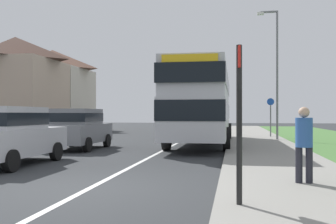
{
  "coord_description": "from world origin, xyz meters",
  "views": [
    {
      "loc": [
        2.92,
        -7.55,
        1.52
      ],
      "look_at": [
        0.55,
        6.44,
        1.6
      ],
      "focal_mm": 41.65,
      "sensor_mm": 36.0,
      "label": 1
    }
  ],
  "objects_px": {
    "pedestrian_at_stop": "(304,141)",
    "bus_stop_sign": "(239,113)",
    "street_lamp_mid": "(275,66)",
    "double_decker_bus": "(202,102)",
    "parked_car_silver": "(8,134)",
    "parked_car_grey": "(78,127)",
    "cycle_route_sign": "(271,116)"
  },
  "relations": [
    {
      "from": "pedestrian_at_stop",
      "to": "bus_stop_sign",
      "type": "distance_m",
      "value": 2.56
    },
    {
      "from": "bus_stop_sign",
      "to": "street_lamp_mid",
      "type": "bearing_deg",
      "value": 82.27
    },
    {
      "from": "double_decker_bus",
      "to": "pedestrian_at_stop",
      "type": "bearing_deg",
      "value": -74.96
    },
    {
      "from": "parked_car_silver",
      "to": "street_lamp_mid",
      "type": "bearing_deg",
      "value": 52.9
    },
    {
      "from": "parked_car_grey",
      "to": "cycle_route_sign",
      "type": "relative_size",
      "value": 1.56
    },
    {
      "from": "double_decker_bus",
      "to": "cycle_route_sign",
      "type": "distance_m",
      "value": 7.01
    },
    {
      "from": "parked_car_silver",
      "to": "street_lamp_mid",
      "type": "height_order",
      "value": "street_lamp_mid"
    },
    {
      "from": "double_decker_bus",
      "to": "bus_stop_sign",
      "type": "bearing_deg",
      "value": -82.94
    },
    {
      "from": "bus_stop_sign",
      "to": "cycle_route_sign",
      "type": "relative_size",
      "value": 1.03
    },
    {
      "from": "double_decker_bus",
      "to": "pedestrian_at_stop",
      "type": "height_order",
      "value": "double_decker_bus"
    },
    {
      "from": "cycle_route_sign",
      "to": "street_lamp_mid",
      "type": "bearing_deg",
      "value": -89.99
    },
    {
      "from": "bus_stop_sign",
      "to": "cycle_route_sign",
      "type": "height_order",
      "value": "bus_stop_sign"
    },
    {
      "from": "street_lamp_mid",
      "to": "pedestrian_at_stop",
      "type": "bearing_deg",
      "value": -93.53
    },
    {
      "from": "bus_stop_sign",
      "to": "street_lamp_mid",
      "type": "distance_m",
      "value": 16.49
    },
    {
      "from": "double_decker_bus",
      "to": "parked_car_grey",
      "type": "bearing_deg",
      "value": -147.05
    },
    {
      "from": "parked_car_silver",
      "to": "cycle_route_sign",
      "type": "height_order",
      "value": "cycle_route_sign"
    },
    {
      "from": "parked_car_silver",
      "to": "street_lamp_mid",
      "type": "distance_m",
      "value": 15.04
    },
    {
      "from": "bus_stop_sign",
      "to": "cycle_route_sign",
      "type": "distance_m",
      "value": 19.05
    },
    {
      "from": "parked_car_silver",
      "to": "pedestrian_at_stop",
      "type": "distance_m",
      "value": 8.32
    },
    {
      "from": "parked_car_silver",
      "to": "parked_car_grey",
      "type": "bearing_deg",
      "value": 90.54
    },
    {
      "from": "street_lamp_mid",
      "to": "cycle_route_sign",
      "type": "bearing_deg",
      "value": 90.01
    },
    {
      "from": "double_decker_bus",
      "to": "bus_stop_sign",
      "type": "height_order",
      "value": "double_decker_bus"
    },
    {
      "from": "pedestrian_at_stop",
      "to": "cycle_route_sign",
      "type": "distance_m",
      "value": 16.83
    },
    {
      "from": "cycle_route_sign",
      "to": "street_lamp_mid",
      "type": "xyz_separation_m",
      "value": [
        0.0,
        -2.79,
        2.76
      ]
    },
    {
      "from": "parked_car_grey",
      "to": "pedestrian_at_stop",
      "type": "relative_size",
      "value": 2.36
    },
    {
      "from": "parked_car_grey",
      "to": "cycle_route_sign",
      "type": "bearing_deg",
      "value": 45.73
    },
    {
      "from": "parked_car_grey",
      "to": "street_lamp_mid",
      "type": "relative_size",
      "value": 0.54
    },
    {
      "from": "double_decker_bus",
      "to": "cycle_route_sign",
      "type": "xyz_separation_m",
      "value": [
        3.81,
        5.83,
        -0.72
      ]
    },
    {
      "from": "parked_car_silver",
      "to": "cycle_route_sign",
      "type": "distance_m",
      "value": 17.0
    },
    {
      "from": "parked_car_silver",
      "to": "parked_car_grey",
      "type": "distance_m",
      "value": 5.37
    },
    {
      "from": "cycle_route_sign",
      "to": "double_decker_bus",
      "type": "bearing_deg",
      "value": -123.15
    },
    {
      "from": "bus_stop_sign",
      "to": "pedestrian_at_stop",
      "type": "bearing_deg",
      "value": 57.96
    }
  ]
}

